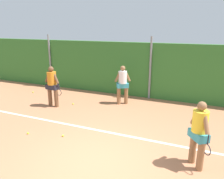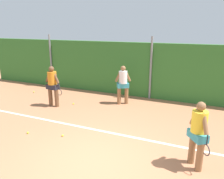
# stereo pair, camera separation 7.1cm
# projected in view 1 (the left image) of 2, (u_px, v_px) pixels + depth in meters

# --- Properties ---
(ground_plane) EXTENTS (30.94, 30.94, 0.00)m
(ground_plane) POSITION_uv_depth(u_px,v_px,m) (120.00, 133.00, 7.35)
(ground_plane) COLOR #B2704C
(hedge_fence_backdrop) EXTENTS (20.11, 0.25, 2.67)m
(hedge_fence_backdrop) POSITION_uv_depth(u_px,v_px,m) (151.00, 71.00, 10.68)
(hedge_fence_backdrop) COLOR #33702D
(hedge_fence_backdrop) RESTS_ON ground_plane
(fence_post_left) EXTENTS (0.10, 0.10, 2.98)m
(fence_post_left) POSITION_uv_depth(u_px,v_px,m) (50.00, 61.00, 12.64)
(fence_post_left) COLOR gray
(fence_post_left) RESTS_ON ground_plane
(fence_post_center) EXTENTS (0.10, 0.10, 2.98)m
(fence_post_center) POSITION_uv_depth(u_px,v_px,m) (150.00, 68.00, 10.48)
(fence_post_center) COLOR gray
(fence_post_center) RESTS_ON ground_plane
(court_baseline_paint) EXTENTS (14.70, 0.10, 0.01)m
(court_baseline_paint) POSITION_uv_depth(u_px,v_px,m) (119.00, 134.00, 7.27)
(court_baseline_paint) COLOR white
(court_baseline_paint) RESTS_ON ground_plane
(player_foreground_near) EXTENTS (0.58, 0.64, 1.73)m
(player_foreground_near) POSITION_uv_depth(u_px,v_px,m) (199.00, 131.00, 5.38)
(player_foreground_near) COLOR #8C603D
(player_foreground_near) RESTS_ON ground_plane
(player_midcourt) EXTENTS (0.82, 0.38, 1.79)m
(player_midcourt) POSITION_uv_depth(u_px,v_px,m) (52.00, 84.00, 9.57)
(player_midcourt) COLOR brown
(player_midcourt) RESTS_ON ground_plane
(player_backcourt_far) EXTENTS (0.65, 0.53, 1.76)m
(player_backcourt_far) POSITION_uv_depth(u_px,v_px,m) (123.00, 83.00, 9.87)
(player_backcourt_far) COLOR #8C603D
(player_backcourt_far) RESTS_ON ground_plane
(tennis_ball_0) EXTENTS (0.07, 0.07, 0.07)m
(tennis_ball_0) POSITION_uv_depth(u_px,v_px,m) (28.00, 133.00, 7.29)
(tennis_ball_0) COLOR #CCDB33
(tennis_ball_0) RESTS_ON ground_plane
(tennis_ball_1) EXTENTS (0.07, 0.07, 0.07)m
(tennis_ball_1) POSITION_uv_depth(u_px,v_px,m) (73.00, 104.00, 10.03)
(tennis_ball_1) COLOR #CCDB33
(tennis_ball_1) RESTS_ON ground_plane
(tennis_ball_3) EXTENTS (0.07, 0.07, 0.07)m
(tennis_ball_3) POSITION_uv_depth(u_px,v_px,m) (208.00, 141.00, 6.77)
(tennis_ball_3) COLOR #CCDB33
(tennis_ball_3) RESTS_ON ground_plane
(tennis_ball_4) EXTENTS (0.07, 0.07, 0.07)m
(tennis_ball_4) POSITION_uv_depth(u_px,v_px,m) (33.00, 92.00, 11.79)
(tennis_ball_4) COLOR #CCDB33
(tennis_ball_4) RESTS_ON ground_plane
(tennis_ball_5) EXTENTS (0.07, 0.07, 0.07)m
(tennis_ball_5) POSITION_uv_depth(u_px,v_px,m) (63.00, 136.00, 7.12)
(tennis_ball_5) COLOR #CCDB33
(tennis_ball_5) RESTS_ON ground_plane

